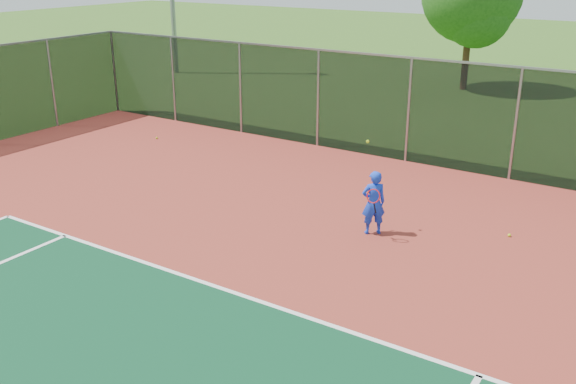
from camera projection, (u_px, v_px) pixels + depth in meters
court_apron at (324, 366)px, 9.44m from camera, size 30.00×20.00×0.02m
fence_back at (516, 123)px, 16.77m from camera, size 30.00×0.06×3.03m
tennis_player at (374, 202)px, 13.69m from camera, size 0.61×0.71×2.04m
practice_ball_2 at (509, 235)px, 13.75m from camera, size 0.07×0.07×0.07m
practice_ball_4 at (157, 138)px, 21.06m from camera, size 0.07×0.07×0.07m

